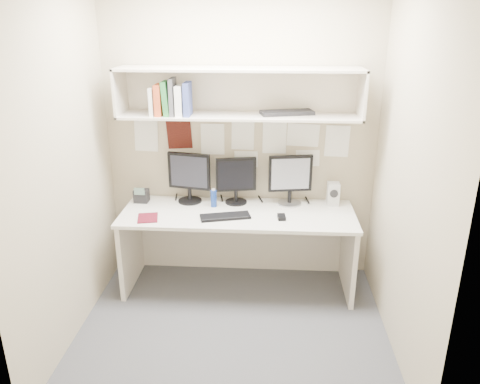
# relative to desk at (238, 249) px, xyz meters

# --- Properties ---
(floor) EXTENTS (2.40, 2.00, 0.01)m
(floor) POSITION_rel_desk_xyz_m (0.00, -0.65, -0.37)
(floor) COLOR #45454A
(floor) RESTS_ON ground
(wall_back) EXTENTS (2.40, 0.02, 2.60)m
(wall_back) POSITION_rel_desk_xyz_m (0.00, 0.35, 0.93)
(wall_back) COLOR tan
(wall_back) RESTS_ON ground
(wall_front) EXTENTS (2.40, 0.02, 2.60)m
(wall_front) POSITION_rel_desk_xyz_m (0.00, -1.65, 0.93)
(wall_front) COLOR tan
(wall_front) RESTS_ON ground
(wall_left) EXTENTS (0.02, 2.00, 2.60)m
(wall_left) POSITION_rel_desk_xyz_m (-1.20, -0.65, 0.93)
(wall_left) COLOR tan
(wall_left) RESTS_ON ground
(wall_right) EXTENTS (0.02, 2.00, 2.60)m
(wall_right) POSITION_rel_desk_xyz_m (1.20, -0.65, 0.93)
(wall_right) COLOR tan
(wall_right) RESTS_ON ground
(desk) EXTENTS (2.00, 0.70, 0.73)m
(desk) POSITION_rel_desk_xyz_m (0.00, 0.00, 0.00)
(desk) COLOR silver
(desk) RESTS_ON floor
(overhead_hutch) EXTENTS (2.00, 0.38, 0.40)m
(overhead_hutch) POSITION_rel_desk_xyz_m (0.00, 0.21, 1.35)
(overhead_hutch) COLOR beige
(overhead_hutch) RESTS_ON wall_back
(pinned_papers) EXTENTS (1.92, 0.01, 0.48)m
(pinned_papers) POSITION_rel_desk_xyz_m (0.00, 0.34, 0.88)
(pinned_papers) COLOR white
(pinned_papers) RESTS_ON wall_back
(monitor_left) EXTENTS (0.39, 0.21, 0.45)m
(monitor_left) POSITION_rel_desk_xyz_m (-0.45, 0.22, 0.61)
(monitor_left) COLOR black
(monitor_left) RESTS_ON desk
(monitor_center) EXTENTS (0.36, 0.20, 0.42)m
(monitor_center) POSITION_rel_desk_xyz_m (-0.03, 0.22, 0.59)
(monitor_center) COLOR black
(monitor_center) RESTS_ON desk
(monitor_right) EXTENTS (0.38, 0.21, 0.45)m
(monitor_right) POSITION_rel_desk_xyz_m (0.45, 0.22, 0.61)
(monitor_right) COLOR #A5A5AA
(monitor_right) RESTS_ON desk
(keyboard) EXTENTS (0.44, 0.25, 0.02)m
(keyboard) POSITION_rel_desk_xyz_m (-0.10, -0.13, 0.37)
(keyboard) COLOR black
(keyboard) RESTS_ON desk
(mouse) EXTENTS (0.07, 0.11, 0.03)m
(mouse) POSITION_rel_desk_xyz_m (0.37, -0.13, 0.38)
(mouse) COLOR black
(mouse) RESTS_ON desk
(speaker) EXTENTS (0.10, 0.11, 0.21)m
(speaker) POSITION_rel_desk_xyz_m (0.83, 0.22, 0.47)
(speaker) COLOR #B5B5B1
(speaker) RESTS_ON desk
(blue_bottle) EXTENTS (0.05, 0.05, 0.17)m
(blue_bottle) POSITION_rel_desk_xyz_m (-0.22, 0.10, 0.44)
(blue_bottle) COLOR navy
(blue_bottle) RESTS_ON desk
(maroon_notebook) EXTENTS (0.20, 0.23, 0.01)m
(maroon_notebook) POSITION_rel_desk_xyz_m (-0.74, -0.19, 0.37)
(maroon_notebook) COLOR #540E1A
(maroon_notebook) RESTS_ON desk
(desk_phone) EXTENTS (0.13, 0.12, 0.15)m
(desk_phone) POSITION_rel_desk_xyz_m (-0.89, 0.18, 0.42)
(desk_phone) COLOR black
(desk_phone) RESTS_ON desk
(book_stack) EXTENTS (0.33, 0.19, 0.30)m
(book_stack) POSITION_rel_desk_xyz_m (-0.55, 0.10, 1.31)
(book_stack) COLOR silver
(book_stack) RESTS_ON overhead_hutch
(hutch_tray) EXTENTS (0.47, 0.27, 0.03)m
(hutch_tray) POSITION_rel_desk_xyz_m (0.40, 0.19, 1.19)
(hutch_tray) COLOR black
(hutch_tray) RESTS_ON overhead_hutch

